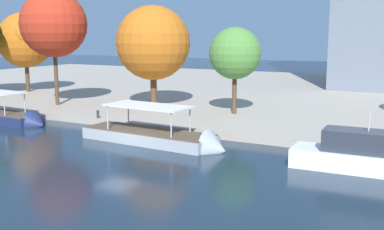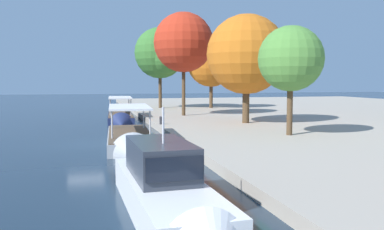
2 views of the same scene
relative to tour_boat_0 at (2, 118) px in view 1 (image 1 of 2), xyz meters
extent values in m
plane|color=#192838|center=(15.26, -3.60, -0.30)|extent=(220.00, 220.00, 0.00)
cube|color=#A39989|center=(15.26, 30.04, -0.02)|extent=(120.00, 55.00, 0.56)
cone|color=navy|center=(4.58, -0.27, -0.13)|extent=(1.54, 2.45, 2.37)
cylinder|color=#B2B2B7|center=(1.86, 0.94, 1.40)|extent=(0.10, 0.10, 1.68)
cylinder|color=#B2B2B7|center=(1.74, -1.16, 1.40)|extent=(0.10, 0.10, 1.68)
cube|color=#9EA3A8|center=(15.92, -0.61, -0.16)|extent=(10.28, 3.56, 1.27)
cone|color=#9EA3A8|center=(21.47, -0.95, -0.16)|extent=(1.56, 2.74, 2.66)
cube|color=brown|center=(15.92, -0.61, 0.52)|extent=(10.07, 3.41, 0.08)
cylinder|color=#B2B2B7|center=(18.77, 0.40, 1.42)|extent=(0.10, 0.10, 1.72)
cylinder|color=#B2B2B7|center=(18.62, -1.96, 1.42)|extent=(0.10, 0.10, 1.72)
cylinder|color=#B2B2B7|center=(13.21, 0.74, 1.42)|extent=(0.10, 0.10, 1.72)
cylinder|color=#B2B2B7|center=(13.07, -1.63, 1.42)|extent=(0.10, 0.10, 1.72)
cube|color=silver|center=(15.92, -0.61, 2.34)|extent=(6.43, 3.10, 0.12)
cube|color=white|center=(31.09, -0.94, 0.05)|extent=(8.90, 2.71, 1.51)
cube|color=#2D333D|center=(30.43, -0.96, 1.43)|extent=(4.03, 2.05, 1.23)
cylinder|color=silver|center=(30.87, -0.95, 2.65)|extent=(0.08, 0.08, 1.22)
cylinder|color=#2D2D33|center=(8.44, 2.90, 0.53)|extent=(0.22, 0.22, 0.54)
sphere|color=#2D2D33|center=(8.44, 2.90, 0.86)|extent=(0.25, 0.25, 0.25)
cylinder|color=#4C3823|center=(-0.15, 7.00, 3.07)|extent=(0.39, 0.39, 5.62)
sphere|color=#B22D19|center=(-0.15, 7.00, 8.36)|extent=(6.61, 6.61, 6.61)
sphere|color=#B22D19|center=(-0.33, 7.24, 7.52)|extent=(4.00, 4.00, 4.00)
sphere|color=#B22D19|center=(-0.61, 7.49, 7.97)|extent=(3.90, 3.90, 3.90)
cylinder|color=#4C3823|center=(17.85, 10.58, 2.11)|extent=(0.41, 0.41, 3.71)
sphere|color=#4C8438|center=(17.85, 10.58, 5.71)|extent=(4.65, 4.65, 4.65)
sphere|color=#4C8438|center=(17.47, 11.67, 5.67)|extent=(2.50, 2.50, 2.50)
sphere|color=#4C8438|center=(17.57, 10.70, 5.95)|extent=(2.45, 2.45, 2.45)
cylinder|color=#4C3823|center=(-11.47, 13.65, 2.18)|extent=(0.50, 0.50, 3.85)
sphere|color=#BC6019|center=(-11.47, 13.65, 6.64)|extent=(6.77, 6.77, 6.77)
sphere|color=#BC6019|center=(-10.00, 12.44, 7.38)|extent=(3.40, 3.40, 3.40)
sphere|color=#BC6019|center=(-10.40, 14.20, 6.96)|extent=(3.83, 3.83, 3.83)
cylinder|color=#4C3823|center=(9.12, 10.72, 2.04)|extent=(0.63, 0.63, 3.56)
sphere|color=#BC6019|center=(9.12, 10.72, 6.54)|extent=(7.27, 7.27, 7.27)
sphere|color=#BC6019|center=(8.72, 10.89, 5.46)|extent=(4.38, 4.38, 4.38)
sphere|color=#BC6019|center=(8.94, 11.19, 6.27)|extent=(3.50, 3.50, 3.50)
camera|label=1|loc=(34.21, -28.24, 7.42)|focal=43.82mm
camera|label=2|loc=(44.47, -3.41, 4.16)|focal=38.48mm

